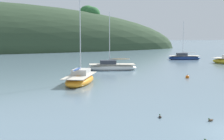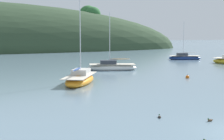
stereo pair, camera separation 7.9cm
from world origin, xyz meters
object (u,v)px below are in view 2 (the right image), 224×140
at_px(sailboat_blue_center, 184,58).
at_px(sailboat_yellow_far, 112,67).
at_px(sailboat_orange_cutter, 80,79).
at_px(duck_lone_right, 210,120).
at_px(mooring_buoy_inner, 187,77).
at_px(duck_lone_left, 160,117).

relative_size(sailboat_blue_center, sailboat_yellow_far, 0.93).
distance_m(sailboat_orange_cutter, duck_lone_right, 17.11).
bearing_deg(mooring_buoy_inner, sailboat_blue_center, 56.88).
relative_size(sailboat_yellow_far, mooring_buoy_inner, 15.51).
bearing_deg(sailboat_orange_cutter, duck_lone_right, -78.68).
height_order(mooring_buoy_inner, duck_lone_left, mooring_buoy_inner).
distance_m(sailboat_yellow_far, duck_lone_right, 27.23).
xyz_separation_m(sailboat_blue_center, duck_lone_right, (-24.25, -38.81, -0.33)).
xyz_separation_m(sailboat_orange_cutter, sailboat_blue_center, (27.61, 22.04, -0.05)).
distance_m(sailboat_yellow_far, mooring_buoy_inner, 12.10).
distance_m(sailboat_yellow_far, duck_lone_left, 25.98).
bearing_deg(sailboat_orange_cutter, sailboat_blue_center, 38.60).
xyz_separation_m(sailboat_yellow_far, duck_lone_left, (-6.53, -25.14, -0.37)).
bearing_deg(sailboat_blue_center, duck_lone_right, -122.00).
bearing_deg(sailboat_yellow_far, sailboat_orange_cutter, -126.40).
distance_m(sailboat_orange_cutter, sailboat_blue_center, 35.33).
distance_m(sailboat_blue_center, duck_lone_right, 45.76).
height_order(sailboat_blue_center, duck_lone_right, sailboat_blue_center).
xyz_separation_m(sailboat_blue_center, duck_lone_left, (-26.66, -37.03, -0.33)).
relative_size(sailboat_orange_cutter, mooring_buoy_inner, 19.30).
bearing_deg(sailboat_blue_center, duck_lone_left, -125.75).
xyz_separation_m(sailboat_orange_cutter, sailboat_yellow_far, (7.48, 10.15, -0.01)).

